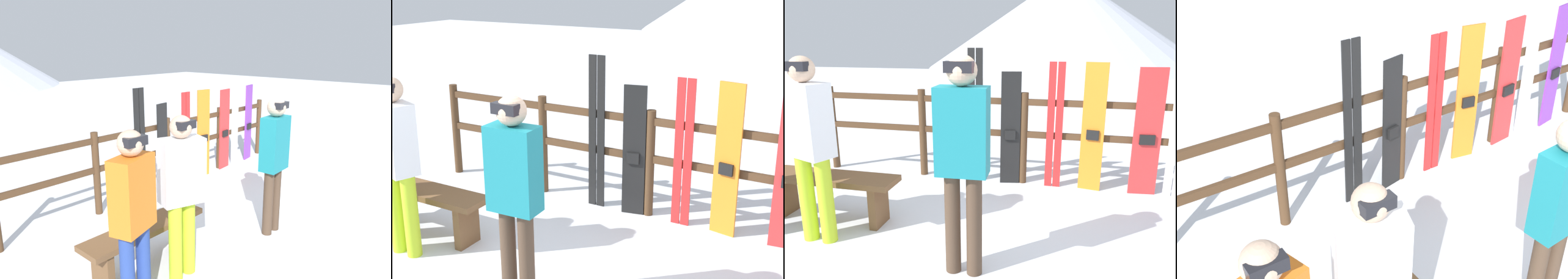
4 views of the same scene
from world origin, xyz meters
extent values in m
plane|color=white|center=(0.00, 0.00, 0.00)|extent=(40.00, 40.00, 0.00)
cone|color=silver|center=(0.00, 23.70, 3.00)|extent=(18.00, 18.00, 6.00)
cylinder|color=#4C331E|center=(-2.78, 1.70, 0.60)|extent=(0.10, 0.10, 1.20)
cylinder|color=#4C331E|center=(-1.39, 1.70, 0.60)|extent=(0.10, 0.10, 1.20)
cylinder|color=#4C331E|center=(0.00, 1.70, 0.60)|extent=(0.10, 0.10, 1.20)
cylinder|color=#4C331E|center=(1.39, 1.70, 0.60)|extent=(0.10, 0.10, 1.20)
cube|color=#4C331E|center=(0.00, 1.70, 0.66)|extent=(5.55, 0.05, 0.08)
cube|color=#4C331E|center=(0.00, 1.70, 1.08)|extent=(5.55, 0.05, 0.08)
cube|color=brown|center=(-1.83, 0.17, 0.47)|extent=(1.47, 0.36, 0.06)
cube|color=brown|center=(-2.38, 0.17, 0.22)|extent=(0.08, 0.29, 0.44)
cube|color=brown|center=(-1.28, 0.17, 0.22)|extent=(0.08, 0.29, 0.44)
cylinder|color=#4C3828|center=(-0.30, -0.42, 0.42)|extent=(0.13, 0.13, 0.85)
cylinder|color=#4C3828|center=(-0.13, -0.42, 0.42)|extent=(0.13, 0.13, 0.85)
cube|color=teal|center=(-0.22, -0.42, 1.18)|extent=(0.40, 0.23, 0.67)
sphere|color=#D8B293|center=(-0.22, -0.42, 1.64)|extent=(0.23, 0.23, 0.23)
cube|color=black|center=(-0.22, -0.49, 1.66)|extent=(0.21, 0.08, 0.08)
cylinder|color=#B7D826|center=(-1.78, -0.23, 0.42)|extent=(0.14, 0.14, 0.83)
cylinder|color=#B7D826|center=(-1.58, -0.23, 0.42)|extent=(0.14, 0.14, 0.83)
cube|color=white|center=(-1.68, -0.23, 1.16)|extent=(0.49, 0.37, 0.66)
sphere|color=#D8B293|center=(-1.68, -0.23, 1.60)|extent=(0.23, 0.23, 0.23)
cube|color=black|center=(-1.68, -0.30, 1.63)|extent=(0.20, 0.08, 0.08)
cube|color=black|center=(-0.68, 1.65, 0.87)|extent=(0.09, 0.02, 1.75)
cube|color=black|center=(-0.58, 1.65, 0.87)|extent=(0.09, 0.02, 1.75)
cube|color=black|center=(-0.16, 1.65, 0.73)|extent=(0.25, 0.07, 1.46)
cube|color=black|center=(-0.16, 1.62, 0.66)|extent=(0.14, 0.06, 0.12)
cube|color=red|center=(0.34, 1.65, 0.80)|extent=(0.09, 0.02, 1.59)
cube|color=red|center=(0.44, 1.65, 0.80)|extent=(0.09, 0.02, 1.59)
cube|color=orange|center=(0.85, 1.65, 0.80)|extent=(0.27, 0.07, 1.59)
cube|color=black|center=(0.85, 1.62, 0.72)|extent=(0.15, 0.06, 0.12)
cube|color=red|center=(1.47, 1.65, 0.77)|extent=(0.32, 0.05, 1.54)
cube|color=black|center=(1.47, 1.62, 0.69)|extent=(0.18, 0.05, 0.12)
cube|color=white|center=(1.76, 1.65, 0.84)|extent=(0.09, 0.02, 1.69)
camera|label=1|loc=(-4.24, -2.70, 2.38)|focal=35.00mm
camera|label=2|loc=(2.14, -3.47, 2.60)|focal=50.00mm
camera|label=3|loc=(0.54, -3.07, 1.85)|focal=35.00mm
camera|label=4|loc=(-3.00, -2.20, 3.43)|focal=50.00mm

